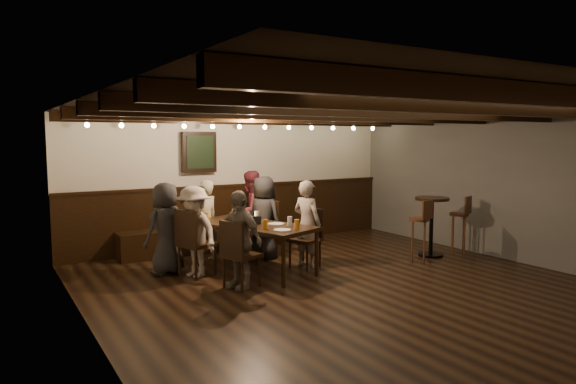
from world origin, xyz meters
TOP-DOWN VIEW (x-y plane):
  - room at (-0.29, 2.21)m, footprint 7.00×7.00m
  - dining_table at (-0.70, 1.53)m, footprint 1.46×2.11m
  - chair_left_near at (-1.53, 1.71)m, footprint 0.57×0.57m
  - chair_left_far at (-1.23, 0.86)m, footprint 0.53×0.53m
  - chair_right_near at (-0.17, 2.19)m, footprint 0.56×0.56m
  - chair_right_far at (0.13, 1.34)m, footprint 0.53×0.53m
  - person_bench_left at (-1.85, 2.07)m, footprint 0.77×0.63m
  - person_bench_centre at (-1.05, 2.52)m, footprint 0.56×0.46m
  - person_bench_right at (-0.16, 2.68)m, footprint 0.84×0.75m
  - person_left_near at (-1.56, 1.70)m, footprint 0.75×0.97m
  - person_left_far at (-1.26, 0.85)m, footprint 0.56×0.83m
  - person_right_near at (-0.15, 2.20)m, footprint 0.64×0.78m
  - person_right_far at (0.16, 1.35)m, footprint 0.47×0.57m
  - pint_a at (-1.20, 2.09)m, footprint 0.07×0.07m
  - pint_b at (-0.68, 2.22)m, footprint 0.07×0.07m
  - pint_c at (-1.02, 1.52)m, footprint 0.07×0.07m
  - pint_d at (-0.49, 1.82)m, footprint 0.07×0.07m
  - pint_e at (-0.76, 1.03)m, footprint 0.07×0.07m
  - pint_f at (-0.33, 1.08)m, footprint 0.07×0.07m
  - pint_g at (-0.39, 0.79)m, footprint 0.07×0.07m
  - plate_near at (-0.61, 0.82)m, footprint 0.24×0.24m
  - plate_far at (-0.43, 1.30)m, footprint 0.24×0.24m
  - condiment_caddy at (-0.69, 1.48)m, footprint 0.15×0.10m
  - candle at (-0.69, 1.85)m, footprint 0.05×0.05m
  - high_top_table at (2.35, 0.86)m, footprint 0.57×0.57m
  - bar_stool_left at (1.85, 0.66)m, footprint 0.33×0.35m
  - bar_stool_right at (2.85, 0.71)m, footprint 0.35×0.36m

SIDE VIEW (x-z plane):
  - chair_right_far at x=0.13m, z-range -0.18..0.73m
  - chair_left_far at x=-1.23m, z-range -0.18..0.74m
  - chair_right_near at x=-0.17m, z-range -0.19..0.77m
  - chair_left_near at x=-1.53m, z-range -0.19..0.79m
  - bar_stool_left at x=1.85m, z-range -0.13..0.89m
  - bar_stool_right at x=2.85m, z-range -0.13..0.89m
  - person_left_far at x=-1.26m, z-range 0.00..1.32m
  - high_top_table at x=2.35m, z-range 0.16..1.16m
  - person_left_near at x=-1.56m, z-range 0.00..1.32m
  - dining_table at x=-0.70m, z-range 0.30..1.02m
  - person_bench_centre at x=-1.05m, z-range 0.00..1.33m
  - person_right_far at x=0.16m, z-range 0.00..1.35m
  - person_bench_left at x=-1.85m, z-range 0.00..1.35m
  - person_right_near at x=-0.15m, z-range 0.00..1.37m
  - person_bench_right at x=-0.16m, z-range 0.00..1.43m
  - plate_near at x=-0.61m, z-range 0.72..0.74m
  - plate_far at x=-0.43m, z-range 0.72..0.74m
  - candle at x=-0.69m, z-range 0.72..0.77m
  - condiment_caddy at x=-0.69m, z-range 0.72..0.84m
  - pint_a at x=-1.20m, z-range 0.72..0.86m
  - pint_b at x=-0.68m, z-range 0.72..0.86m
  - pint_c at x=-1.02m, z-range 0.72..0.86m
  - pint_d at x=-0.49m, z-range 0.72..0.86m
  - pint_e at x=-0.76m, z-range 0.72..0.86m
  - pint_f at x=-0.33m, z-range 0.72..0.86m
  - pint_g at x=-0.39m, z-range 0.72..0.86m
  - room at x=-0.29m, z-range -2.43..4.57m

